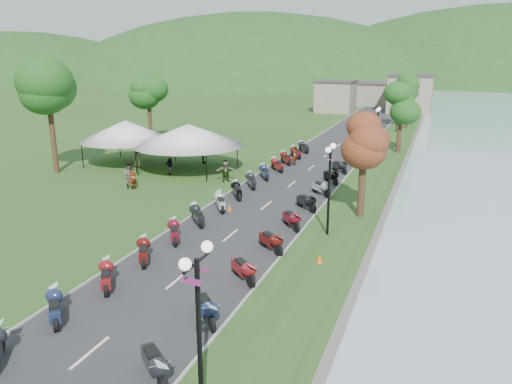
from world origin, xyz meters
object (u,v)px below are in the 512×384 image
(vendor_tent_main, at_px, (189,148))
(pedestrian_c, at_px, (169,175))
(streetlamp_near, at_px, (199,340))
(pedestrian_a, at_px, (134,189))
(pedestrian_b, at_px, (130,188))

(vendor_tent_main, distance_m, pedestrian_c, 2.96)
(streetlamp_near, relative_size, pedestrian_c, 2.53)
(vendor_tent_main, relative_size, pedestrian_a, 3.98)
(streetlamp_near, xyz_separation_m, vendor_tent_main, (-14.54, 26.93, -0.50))
(streetlamp_near, xyz_separation_m, pedestrian_c, (-15.39, 24.92, -2.50))
(streetlamp_near, distance_m, pedestrian_c, 29.40)
(streetlamp_near, relative_size, pedestrian_a, 3.18)
(streetlamp_near, distance_m, vendor_tent_main, 30.61)
(streetlamp_near, distance_m, pedestrian_a, 25.52)
(pedestrian_a, height_order, pedestrian_c, pedestrian_c)
(pedestrian_a, relative_size, pedestrian_c, 0.80)
(vendor_tent_main, xyz_separation_m, pedestrian_c, (-0.86, -2.01, -2.00))
(streetlamp_near, bearing_deg, pedestrian_a, 127.88)
(pedestrian_a, relative_size, pedestrian_b, 0.80)
(pedestrian_b, bearing_deg, streetlamp_near, 133.55)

